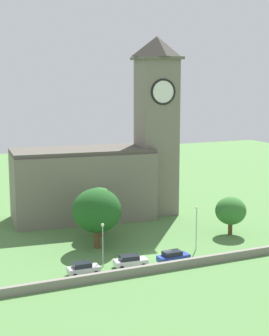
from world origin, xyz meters
TOP-DOWN VIEW (x-y plane):
  - ground_plane at (0.00, 15.00)m, footprint 200.00×200.00m
  - church at (0.67, 23.90)m, footprint 31.33×13.65m
  - quay_barrier at (0.00, -5.66)m, footprint 53.53×0.70m
  - car_silver at (-12.71, -2.70)m, footprint 4.18×2.18m
  - car_white at (-5.93, -2.52)m, footprint 4.66×2.42m
  - car_blue at (0.18, -3.35)m, footprint 4.60×2.28m
  - streetlamp_west_mid at (-9.26, -0.88)m, footprint 0.44×0.44m
  - streetlamp_central at (6.01, 0.30)m, footprint 0.44×0.44m
  - tree_by_tower at (15.12, 4.80)m, footprint 5.03×5.03m
  - tree_riverside_east at (-4.71, 12.66)m, footprint 5.97×5.97m
  - tree_riverside_west at (-7.15, 7.11)m, footprint 7.36×7.36m

SIDE VIEW (x-z plane):
  - ground_plane at x=0.00m, z-range 0.00..0.00m
  - quay_barrier at x=0.00m, z-range 0.00..1.12m
  - car_white at x=-5.93m, z-range 0.01..1.66m
  - car_blue at x=0.18m, z-range 0.01..1.70m
  - car_silver at x=-12.71m, z-range 0.01..1.71m
  - tree_by_tower at x=15.12m, z-range 0.83..7.08m
  - streetlamp_west_mid at x=-9.26m, z-range 1.10..7.17m
  - streetlamp_central at x=6.01m, z-range 1.15..7.75m
  - tree_riverside_east at x=-4.71m, z-range 1.26..9.23m
  - tree_riverside_west at x=-7.15m, z-range 1.21..10.32m
  - church at x=0.67m, z-range -6.89..25.85m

